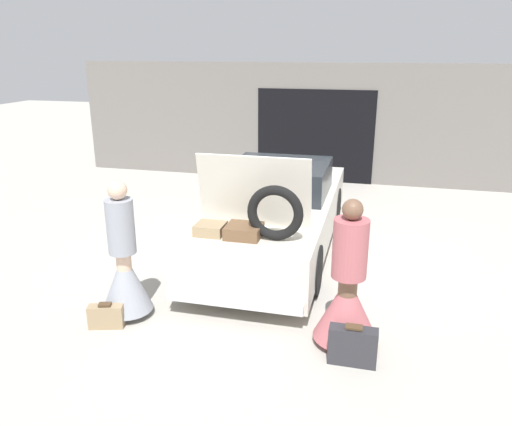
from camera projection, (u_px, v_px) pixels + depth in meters
ground_plane at (275, 248)px, 8.15m from camera, size 40.00×40.00×0.00m
garage_wall_back at (316, 124)px, 11.93m from camera, size 12.00×0.14×2.80m
car at (276, 212)px, 7.96m from camera, size 1.80×4.79×1.84m
person_left at (125, 269)px, 5.95m from camera, size 0.62×0.62×1.70m
person_right at (347, 295)px, 5.37m from camera, size 0.71×0.71×1.67m
suitcase_beside_left_person at (106, 316)px, 5.82m from camera, size 0.43×0.25×0.31m
suitcase_beside_right_person at (353, 346)px, 5.13m from camera, size 0.50×0.17×0.44m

